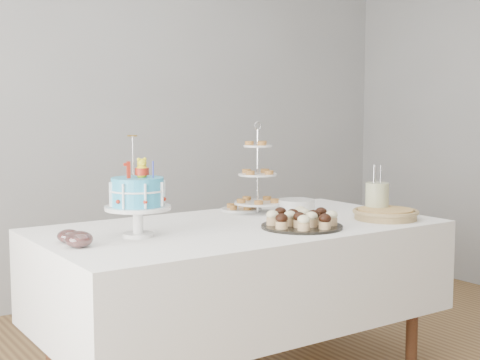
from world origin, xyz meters
TOP-DOWN VIEW (x-y plane):
  - walls at (0.00, 0.00)m, footprint 5.04×4.04m
  - table at (0.00, 0.30)m, footprint 1.92×1.02m
  - birthday_cake at (-0.54, 0.31)m, footprint 0.29×0.29m
  - cupcake_tray at (0.19, 0.07)m, footprint 0.39×0.39m
  - pie at (0.71, 0.02)m, footprint 0.33×0.33m
  - tiered_stand at (0.29, 0.56)m, footprint 0.25×0.25m
  - plate_stack at (0.45, 0.42)m, footprint 0.20×0.20m
  - pastry_plate at (0.27, 0.69)m, footprint 0.23×0.23m
  - jam_bowl_a at (-0.84, 0.23)m, footprint 0.11×0.11m
  - jam_bowl_b at (-0.84, 0.35)m, footprint 0.10×0.10m
  - utensil_pitcher at (0.73, 0.11)m, footprint 0.13×0.12m

SIDE VIEW (x-z plane):
  - table at x=0.00m, z-range 0.16..0.93m
  - pastry_plate at x=0.27m, z-range 0.77..0.80m
  - jam_bowl_b at x=-0.84m, z-range 0.77..0.83m
  - pie at x=0.71m, z-range 0.77..0.83m
  - jam_bowl_a at x=-0.84m, z-range 0.77..0.84m
  - plate_stack at x=0.45m, z-range 0.77..0.85m
  - cupcake_tray at x=0.19m, z-range 0.77..0.86m
  - utensil_pitcher at x=0.73m, z-range 0.73..1.00m
  - birthday_cake at x=-0.54m, z-range 0.67..1.11m
  - tiered_stand at x=0.29m, z-range 0.73..1.22m
  - walls at x=0.00m, z-range 0.00..2.70m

